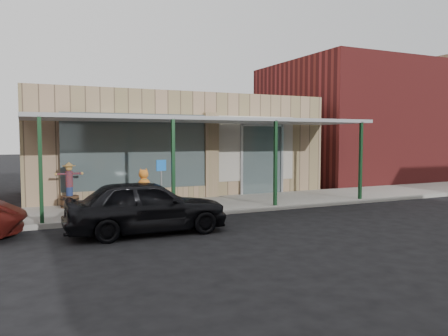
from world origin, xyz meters
name	(u,v)px	position (x,y,z in m)	size (l,w,h in m)	color
ground	(260,226)	(0.00, 0.00, 0.00)	(120.00, 120.00, 0.00)	black
sidewalk	(209,205)	(0.00, 3.60, 0.07)	(40.00, 3.20, 0.15)	gray
storefront	(169,145)	(0.00, 8.16, 2.09)	(12.00, 6.25, 4.20)	#95765B
awning	(210,121)	(0.00, 3.56, 3.01)	(12.00, 3.00, 3.04)	gray
block_buildings_near	(202,110)	(2.01, 9.20, 3.77)	(61.00, 8.00, 8.00)	maroon
barrel_scarecrow	(70,192)	(-4.56, 4.61, 0.65)	(0.90, 0.70, 1.49)	#4A2E1D
barrel_pumpkin	(139,201)	(-2.52, 3.48, 0.37)	(0.60, 0.60, 0.63)	#4A2E1D
handicap_sign	(161,179)	(-2.10, 2.40, 1.19)	(0.33, 0.10, 1.61)	gray
parked_sedan	(147,206)	(-3.08, 0.43, 0.70)	(4.11, 1.86, 1.61)	black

